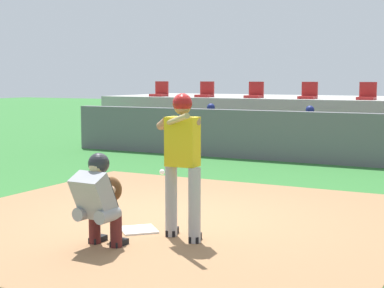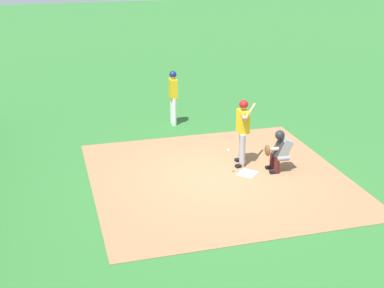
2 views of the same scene
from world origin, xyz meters
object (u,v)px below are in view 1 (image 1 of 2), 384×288
(dugout_player_1, at_px, (308,131))
(stadium_seat_1, at_px, (205,93))
(home_plate, at_px, (139,230))
(dugout_player_0, at_px, (209,127))
(catcher_crouched, at_px, (99,197))
(stadium_seat_3, at_px, (308,94))
(stadium_seat_0, at_px, (160,92))
(batter_at_plate, at_px, (182,157))
(stadium_seat_4, at_px, (367,95))
(stadium_seat_2, at_px, (255,93))

(dugout_player_1, bearing_deg, stadium_seat_1, 152.26)
(home_plate, xyz_separation_m, dugout_player_0, (-2.95, 8.14, 0.65))
(catcher_crouched, distance_m, stadium_seat_1, 11.78)
(dugout_player_0, relative_size, stadium_seat_3, 2.71)
(stadium_seat_3, bearing_deg, stadium_seat_0, 180.00)
(dugout_player_1, bearing_deg, stadium_seat_3, 106.93)
(batter_at_plate, height_order, catcher_crouched, batter_at_plate)
(catcher_crouched, xyz_separation_m, stadium_seat_4, (0.81, 11.02, 0.93))
(dugout_player_1, bearing_deg, dugout_player_0, 180.00)
(catcher_crouched, bearing_deg, dugout_player_0, 108.20)
(stadium_seat_0, bearing_deg, stadium_seat_3, 0.00)
(dugout_player_0, xyz_separation_m, stadium_seat_3, (2.14, 2.03, 0.86))
(catcher_crouched, bearing_deg, stadium_seat_1, 110.25)
(stadium_seat_1, bearing_deg, stadium_seat_0, 180.00)
(stadium_seat_1, xyz_separation_m, stadium_seat_3, (3.25, 0.00, 0.00))
(stadium_seat_4, bearing_deg, stadium_seat_3, 180.00)
(stadium_seat_1, height_order, stadium_seat_3, same)
(dugout_player_1, relative_size, stadium_seat_2, 2.71)
(home_plate, height_order, stadium_seat_4, stadium_seat_4)
(stadium_seat_4, bearing_deg, catcher_crouched, -94.21)
(stadium_seat_2, bearing_deg, stadium_seat_0, 180.00)
(home_plate, distance_m, stadium_seat_1, 11.06)
(dugout_player_0, xyz_separation_m, stadium_seat_0, (-2.74, 2.03, 0.86))
(batter_at_plate, relative_size, stadium_seat_1, 3.76)
(home_plate, xyz_separation_m, stadium_seat_2, (-2.44, 10.18, 1.51))
(home_plate, xyz_separation_m, stadium_seat_3, (-0.81, 10.18, 1.51))
(home_plate, height_order, stadium_seat_3, stadium_seat_3)
(stadium_seat_2, bearing_deg, dugout_player_1, -42.19)
(dugout_player_1, bearing_deg, home_plate, -88.64)
(batter_at_plate, height_order, stadium_seat_1, stadium_seat_1)
(stadium_seat_1, bearing_deg, stadium_seat_4, 0.00)
(stadium_seat_4, bearing_deg, stadium_seat_2, 180.00)
(batter_at_plate, bearing_deg, stadium_seat_2, 106.94)
(stadium_seat_2, distance_m, stadium_seat_4, 3.25)
(home_plate, bearing_deg, batter_at_plate, -7.44)
(home_plate, height_order, dugout_player_1, dugout_player_1)
(home_plate, distance_m, dugout_player_0, 8.69)
(dugout_player_1, bearing_deg, batter_at_plate, -83.88)
(home_plate, distance_m, stadium_seat_3, 10.32)
(dugout_player_1, xyz_separation_m, stadium_seat_3, (-0.62, 2.03, 0.86))
(stadium_seat_1, distance_m, stadium_seat_2, 1.63)
(home_plate, distance_m, stadium_seat_0, 11.76)
(catcher_crouched, bearing_deg, stadium_seat_0, 117.31)
(home_plate, bearing_deg, stadium_seat_0, 119.19)
(batter_at_plate, relative_size, stadium_seat_3, 3.76)
(stadium_seat_1, bearing_deg, batter_at_plate, -65.16)
(batter_at_plate, relative_size, stadium_seat_0, 3.76)
(dugout_player_1, bearing_deg, catcher_crouched, -88.76)
(dugout_player_0, height_order, stadium_seat_1, stadium_seat_1)
(stadium_seat_0, distance_m, stadium_seat_2, 3.25)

